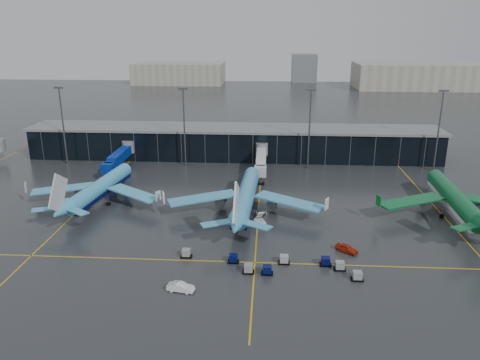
# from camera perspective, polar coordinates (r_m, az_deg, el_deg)

# --- Properties ---
(ground) EXTENTS (600.00, 600.00, 0.00)m
(ground) POSITION_cam_1_polar(r_m,az_deg,el_deg) (106.86, -3.31, -6.03)
(ground) COLOR #282B2D
(ground) RESTS_ON ground
(terminal_pier) EXTENTS (142.00, 17.00, 10.70)m
(terminal_pier) POSITION_cam_1_polar(r_m,az_deg,el_deg) (163.70, -0.78, 4.67)
(terminal_pier) COLOR black
(terminal_pier) RESTS_ON ground
(jet_bridges) EXTENTS (94.00, 27.50, 7.20)m
(jet_bridges) POSITION_cam_1_polar(r_m,az_deg,el_deg) (152.58, -14.57, 2.72)
(jet_bridges) COLOR #595B60
(jet_bridges) RESTS_ON ground
(flood_masts) EXTENTS (203.00, 0.50, 25.50)m
(flood_masts) POSITION_cam_1_polar(r_m,az_deg,el_deg) (149.87, 0.78, 6.68)
(flood_masts) COLOR #595B60
(flood_masts) RESTS_ON ground
(distant_hangars) EXTENTS (260.00, 71.00, 22.00)m
(distant_hangars) POSITION_cam_1_polar(r_m,az_deg,el_deg) (370.31, 9.68, 12.59)
(distant_hangars) COLOR #B2AD99
(distant_hangars) RESTS_ON ground
(taxi_lines) EXTENTS (220.00, 120.00, 0.02)m
(taxi_lines) POSITION_cam_1_polar(r_m,az_deg,el_deg) (115.92, 2.24, -4.01)
(taxi_lines) COLOR gold
(taxi_lines) RESTS_ON ground
(airliner_arkefly) EXTENTS (41.87, 46.35, 12.97)m
(airliner_arkefly) POSITION_cam_1_polar(r_m,az_deg,el_deg) (126.03, -16.74, 0.19)
(airliner_arkefly) COLOR #43ABDD
(airliner_arkefly) RESTS_ON ground
(airliner_klm_near) EXTENTS (42.22, 47.51, 14.02)m
(airliner_klm_near) POSITION_cam_1_polar(r_m,az_deg,el_deg) (113.88, 0.75, -0.65)
(airliner_klm_near) COLOR #41A4D7
(airliner_klm_near) RESTS_ON ground
(airliner_aer_lingus) EXTENTS (41.59, 46.85, 13.88)m
(airliner_aer_lingus) POSITION_cam_1_polar(r_m,az_deg,el_deg) (123.50, 24.83, -0.91)
(airliner_aer_lingus) COLOR #0B612E
(airliner_aer_lingus) RESTS_ON ground
(baggage_carts) EXTENTS (34.71, 8.38, 1.70)m
(baggage_carts) POSITION_cam_1_polar(r_m,az_deg,el_deg) (90.74, 4.80, -10.21)
(baggage_carts) COLOR black
(baggage_carts) RESTS_ON ground
(mobile_airstair) EXTENTS (3.14, 3.75, 3.45)m
(mobile_airstair) POSITION_cam_1_polar(r_m,az_deg,el_deg) (109.34, 2.41, -5.00)
(mobile_airstair) COLOR white
(mobile_airstair) RESTS_ON ground
(service_van_red) EXTENTS (4.85, 4.47, 1.61)m
(service_van_red) POSITION_cam_1_polar(r_m,az_deg,el_deg) (98.74, 12.89, -8.13)
(service_van_red) COLOR #B3260D
(service_van_red) RESTS_ON ground
(service_van_white) EXTENTS (5.03, 2.44, 1.59)m
(service_van_white) POSITION_cam_1_polar(r_m,az_deg,el_deg) (83.93, -7.25, -12.83)
(service_van_white) COLOR white
(service_van_white) RESTS_ON ground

